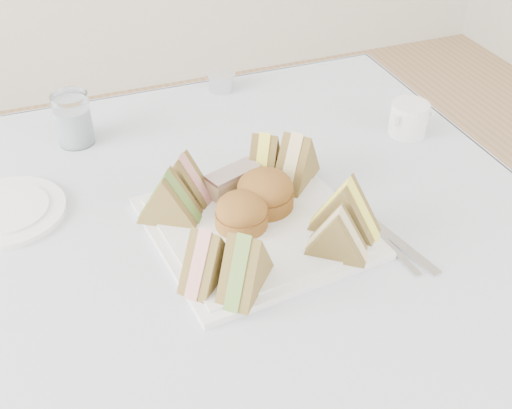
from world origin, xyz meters
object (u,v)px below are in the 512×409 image
object	(u,v)px
serving_plate	(256,227)
creamer_jug	(409,119)
table	(237,389)
water_glass	(73,119)

from	to	relation	value
serving_plate	creamer_jug	bearing A→B (deg)	18.38
table	serving_plate	distance (m)	0.38
water_glass	creamer_jug	xyz separation A→B (m)	(0.59, -0.19, -0.02)
water_glass	serving_plate	bearing A→B (deg)	-58.71
water_glass	table	bearing A→B (deg)	-63.30
water_glass	creamer_jug	distance (m)	0.62
serving_plate	water_glass	distance (m)	0.42
serving_plate	creamer_jug	xyz separation A→B (m)	(0.37, 0.17, 0.03)
table	serving_plate	xyz separation A→B (m)	(0.04, -0.00, 0.38)
serving_plate	creamer_jug	distance (m)	0.41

